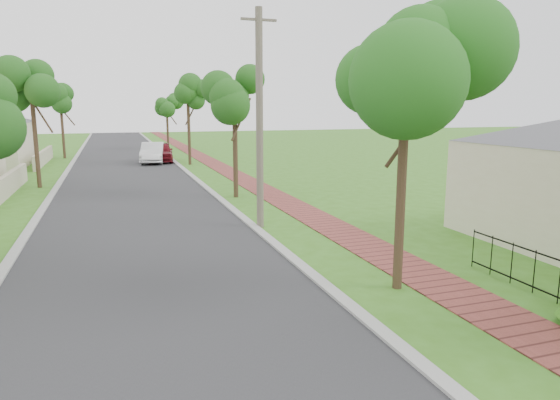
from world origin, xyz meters
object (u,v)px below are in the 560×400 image
parked_car_white (153,153)px  utility_pole (260,119)px  near_tree (407,73)px  parked_car_red (161,152)px

parked_car_white → utility_pole: bearing=-76.8°
near_tree → utility_pole: size_ratio=0.83×
near_tree → utility_pole: 6.94m
parked_car_red → utility_pole: bearing=-81.0°
near_tree → utility_pole: (-1.30, 6.73, -1.12)m
parked_car_red → near_tree: 29.67m
parked_car_red → parked_car_white: parked_car_red is taller
utility_pole → parked_car_white: bearing=94.8°
parked_car_red → parked_car_white: bearing=-134.3°
parked_car_red → parked_car_white: 0.80m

